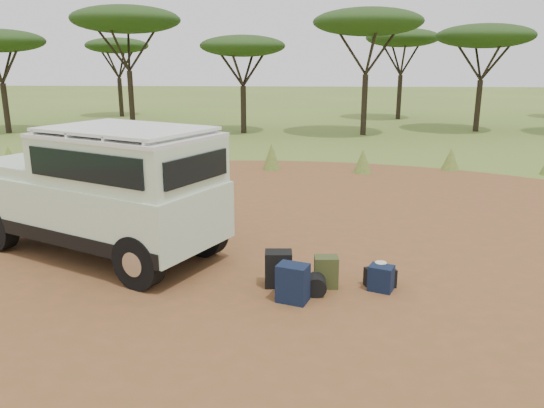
# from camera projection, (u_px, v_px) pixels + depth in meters

# --- Properties ---
(ground) EXTENTS (140.00, 140.00, 0.00)m
(ground) POSITION_uv_depth(u_px,v_px,m) (241.00, 267.00, 9.41)
(ground) COLOR #547128
(ground) RESTS_ON ground
(dirt_clearing) EXTENTS (23.00, 23.00, 0.01)m
(dirt_clearing) POSITION_uv_depth(u_px,v_px,m) (241.00, 267.00, 9.40)
(dirt_clearing) COLOR brown
(dirt_clearing) RESTS_ON ground
(grass_fringe) EXTENTS (36.60, 1.60, 0.90)m
(grass_fringe) POSITION_uv_depth(u_px,v_px,m) (275.00, 159.00, 17.65)
(grass_fringe) COLOR #547128
(grass_fringe) RESTS_ON ground
(acacia_treeline) EXTENTS (46.70, 13.20, 6.26)m
(acacia_treeline) POSITION_uv_depth(u_px,v_px,m) (299.00, 34.00, 27.18)
(acacia_treeline) COLOR black
(acacia_treeline) RESTS_ON ground
(safari_vehicle) EXTENTS (5.33, 3.98, 2.44)m
(safari_vehicle) POSITION_uv_depth(u_px,v_px,m) (103.00, 194.00, 9.77)
(safari_vehicle) COLOR beige
(safari_vehicle) RESTS_ON ground
(walking_staff) EXTENTS (0.33, 0.19, 1.64)m
(walking_staff) POSITION_uv_depth(u_px,v_px,m) (143.00, 210.00, 10.01)
(walking_staff) COLOR brown
(walking_staff) RESTS_ON ground
(backpack_black) EXTENTS (0.45, 0.34, 0.59)m
(backpack_black) POSITION_uv_depth(u_px,v_px,m) (278.00, 269.00, 8.55)
(backpack_black) COLOR black
(backpack_black) RESTS_ON ground
(backpack_navy) EXTENTS (0.54, 0.46, 0.60)m
(backpack_navy) POSITION_uv_depth(u_px,v_px,m) (293.00, 283.00, 7.99)
(backpack_navy) COLOR #101933
(backpack_navy) RESTS_ON ground
(backpack_olive) EXTENTS (0.39, 0.29, 0.52)m
(backpack_olive) POSITION_uv_depth(u_px,v_px,m) (326.00, 272.00, 8.52)
(backpack_olive) COLOR #404620
(backpack_olive) RESTS_ON ground
(duffel_navy) EXTENTS (0.45, 0.40, 0.42)m
(duffel_navy) POSITION_uv_depth(u_px,v_px,m) (381.00, 278.00, 8.40)
(duffel_navy) COLOR #101933
(duffel_navy) RESTS_ON ground
(hard_case) EXTENTS (0.53, 0.46, 0.31)m
(hard_case) POSITION_uv_depth(u_px,v_px,m) (380.00, 278.00, 8.56)
(hard_case) COLOR black
(hard_case) RESTS_ON ground
(stuff_sack) EXTENTS (0.33, 0.33, 0.32)m
(stuff_sack) POSITION_uv_depth(u_px,v_px,m) (316.00, 285.00, 8.27)
(stuff_sack) COLOR black
(stuff_sack) RESTS_ON ground
(safari_hat) EXTENTS (0.37, 0.37, 0.11)m
(safari_hat) POSITION_uv_depth(u_px,v_px,m) (381.00, 266.00, 8.50)
(safari_hat) COLOR beige
(safari_hat) RESTS_ON hard_case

